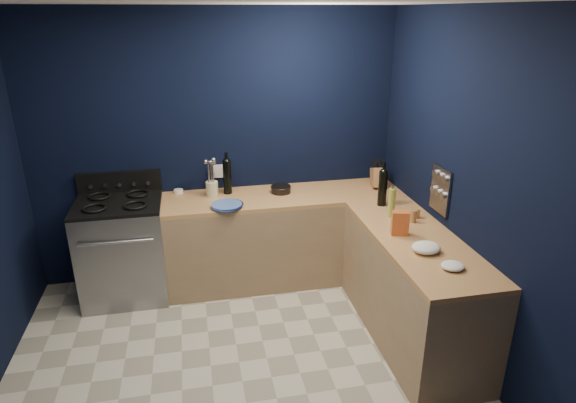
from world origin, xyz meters
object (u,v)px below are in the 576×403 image
object	(u,v)px
knife_block	(377,178)
utensil_crock	(212,189)
crouton_bag	(400,223)
plate_stack	(227,206)
gas_range	(124,251)

from	to	relation	value
knife_block	utensil_crock	bearing A→B (deg)	-173.54
utensil_crock	knife_block	bearing A→B (deg)	-2.37
crouton_bag	knife_block	bearing A→B (deg)	91.78
plate_stack	knife_block	distance (m)	1.55
knife_block	crouton_bag	distance (m)	1.12
plate_stack	knife_block	size ratio (longest dim) A/B	1.42
gas_range	crouton_bag	bearing A→B (deg)	-25.10
gas_range	plate_stack	bearing A→B (deg)	-12.01
utensil_crock	plate_stack	bearing A→B (deg)	-71.33
gas_range	plate_stack	distance (m)	1.08
utensil_crock	knife_block	distance (m)	1.63
plate_stack	crouton_bag	distance (m)	1.54
gas_range	utensil_crock	xyz separation A→B (m)	(0.85, 0.11, 0.51)
gas_range	plate_stack	xyz separation A→B (m)	(0.96, -0.20, 0.46)
utensil_crock	crouton_bag	world-z (taller)	crouton_bag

